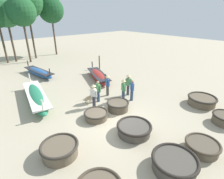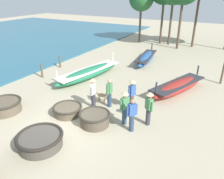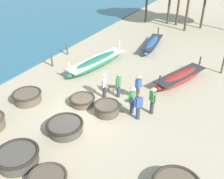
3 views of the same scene
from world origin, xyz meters
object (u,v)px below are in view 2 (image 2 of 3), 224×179
at_px(long_boat_blue_hull, 146,58).
at_px(fisherman_standing_right, 149,106).
at_px(fisherman_hauling, 132,93).
at_px(dog, 102,96).
at_px(coracle_nearest, 68,110).
at_px(coracle_beside_post, 40,140).
at_px(long_boat_ochre_hull, 89,73).
at_px(coracle_tilted, 95,118).
at_px(fisherman_standing_left, 109,92).
at_px(fisherman_with_hat, 93,91).
at_px(mooring_post_shoreline, 223,73).
at_px(mooring_post_mid_beach, 42,71).
at_px(long_boat_white_hull, 178,87).
at_px(fisherman_by_coracle, 132,114).
at_px(fisherman_crouching, 125,106).
at_px(mooring_post_inland, 60,62).
at_px(coracle_far_left, 5,106).

xyz_separation_m(long_boat_blue_hull, fisherman_standing_right, (3.54, -9.15, 0.61)).
relative_size(fisherman_hauling, dog, 2.44).
bearing_deg(coracle_nearest, coracle_beside_post, -75.30).
height_order(long_boat_ochre_hull, fisherman_standing_right, fisherman_standing_right).
bearing_deg(dog, coracle_tilted, -67.87).
bearing_deg(long_boat_ochre_hull, fisherman_standing_left, -41.34).
height_order(fisherman_with_hat, mooring_post_shoreline, fisherman_with_hat).
distance_m(coracle_tilted, mooring_post_mid_beach, 7.34).
xyz_separation_m(long_boat_white_hull, dog, (-3.38, -3.34, 0.02)).
xyz_separation_m(fisherman_standing_right, mooring_post_shoreline, (2.58, 7.01, -0.21)).
bearing_deg(long_boat_white_hull, long_boat_blue_hull, 128.69).
height_order(coracle_tilted, fisherman_by_coracle, fisherman_by_coracle).
height_order(fisherman_crouching, dog, fisherman_crouching).
height_order(fisherman_crouching, mooring_post_shoreline, fisherman_crouching).
xyz_separation_m(fisherman_by_coracle, mooring_post_inland, (-8.66, 5.26, -0.37)).
bearing_deg(fisherman_crouching, fisherman_standing_left, 141.81).
relative_size(coracle_tilted, mooring_post_mid_beach, 1.47).
height_order(long_boat_ochre_hull, dog, long_boat_ochre_hull).
height_order(coracle_beside_post, fisherman_standing_right, fisherman_standing_right).
relative_size(coracle_tilted, mooring_post_inland, 1.56).
bearing_deg(long_boat_blue_hull, fisherman_by_coracle, -72.86).
height_order(fisherman_by_coracle, mooring_post_mid_beach, fisherman_by_coracle).
bearing_deg(fisherman_standing_left, mooring_post_inland, 150.56).
distance_m(fisherman_hauling, fisherman_standing_right, 1.59).
relative_size(coracle_far_left, fisherman_hauling, 1.02).
bearing_deg(mooring_post_inland, coracle_far_left, -71.75).
height_order(fisherman_with_hat, fisherman_standing_right, same).
relative_size(fisherman_with_hat, fisherman_by_coracle, 1.06).
relative_size(coracle_nearest, fisherman_standing_left, 0.94).
bearing_deg(long_boat_blue_hull, mooring_post_shoreline, -19.30).
distance_m(coracle_tilted, fisherman_standing_left, 1.91).
xyz_separation_m(long_boat_blue_hull, fisherman_with_hat, (0.42, -8.98, 0.61)).
bearing_deg(long_boat_white_hull, long_boat_ochre_hull, -173.55).
bearing_deg(long_boat_white_hull, dog, -135.34).
height_order(coracle_beside_post, dog, coracle_beside_post).
height_order(coracle_nearest, fisherman_standing_left, fisherman_standing_left).
bearing_deg(fisherman_hauling, fisherman_standing_left, -164.39).
relative_size(coracle_far_left, fisherman_standing_right, 1.02).
relative_size(fisherman_with_hat, fisherman_hauling, 1.00).
xyz_separation_m(coracle_nearest, long_boat_ochre_hull, (-1.89, 4.66, 0.12)).
distance_m(coracle_beside_post, dog, 4.50).
xyz_separation_m(fisherman_crouching, fisherman_standing_left, (-1.42, 1.12, -0.12)).
xyz_separation_m(long_boat_ochre_hull, mooring_post_mid_beach, (-2.98, -1.51, 0.12)).
height_order(coracle_beside_post, long_boat_blue_hull, long_boat_blue_hull).
height_order(fisherman_with_hat, fisherman_crouching, same).
xyz_separation_m(fisherman_standing_right, dog, (-3.03, 0.94, -0.59)).
bearing_deg(fisherman_hauling, coracle_beside_post, -113.41).
bearing_deg(fisherman_with_hat, fisherman_standing_left, 33.46).
relative_size(long_boat_white_hull, fisherman_by_coracle, 3.05).
distance_m(coracle_far_left, mooring_post_mid_beach, 4.87).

